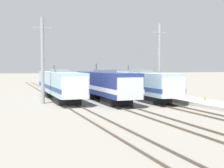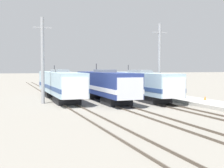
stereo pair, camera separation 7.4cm
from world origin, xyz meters
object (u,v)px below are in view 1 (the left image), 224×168
at_px(catenary_tower_right, 159,61).
at_px(traffic_cone, 205,98).
at_px(locomotive_center, 106,85).
at_px(locomotive_far_right, 141,84).
at_px(locomotive_far_left, 60,84).
at_px(catenary_tower_left, 42,60).

xyz_separation_m(catenary_tower_right, traffic_cone, (2.85, -6.05, -4.53)).
bearing_deg(locomotive_center, traffic_cone, -28.26).
relative_size(locomotive_far_right, traffic_cone, 37.65).
height_order(locomotive_far_right, catenary_tower_right, catenary_tower_right).
bearing_deg(locomotive_center, locomotive_far_left, 143.57).
relative_size(locomotive_center, catenary_tower_right, 1.65).
xyz_separation_m(locomotive_far_left, locomotive_center, (5.03, -3.71, -0.01)).
xyz_separation_m(locomotive_far_right, catenary_tower_right, (2.63, -0.16, 3.14)).
distance_m(locomotive_far_left, catenary_tower_right, 13.47).
height_order(locomotive_center, catenary_tower_right, catenary_tower_right).
distance_m(locomotive_center, catenary_tower_left, 8.25).
bearing_deg(locomotive_center, locomotive_far_right, 6.38).
relative_size(locomotive_far_left, traffic_cone, 39.92).
bearing_deg(traffic_cone, catenary_tower_right, 115.23).
relative_size(catenary_tower_left, traffic_cone, 21.45).
bearing_deg(locomotive_center, catenary_tower_right, 3.02).
relative_size(locomotive_far_left, catenary_tower_left, 1.86).
height_order(locomotive_center, traffic_cone, locomotive_center).
bearing_deg(locomotive_far_left, catenary_tower_left, -128.25).
relative_size(catenary_tower_right, traffic_cone, 21.45).
height_order(locomotive_far_left, catenary_tower_left, catenary_tower_left).
relative_size(locomotive_center, traffic_cone, 35.33).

